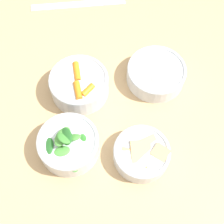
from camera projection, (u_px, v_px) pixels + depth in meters
name	position (u px, v px, depth m)	size (l,w,h in m)	color
ground_plane	(103.00, 190.00, 1.51)	(10.00, 10.00, 0.00)	brown
dining_table	(97.00, 139.00, 0.94)	(1.22, 1.03, 0.74)	tan
bowl_carrots	(80.00, 84.00, 0.87)	(0.16, 0.16, 0.07)	silver
bowl_greens	(69.00, 144.00, 0.79)	(0.16, 0.16, 0.11)	silver
bowl_beans_hotdog	(156.00, 74.00, 0.90)	(0.17, 0.17, 0.05)	silver
bowl_cookies	(142.00, 153.00, 0.79)	(0.14, 0.14, 0.05)	silver
ruler	(78.00, 5.00, 1.06)	(0.32, 0.04, 0.00)	#EFB7C6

